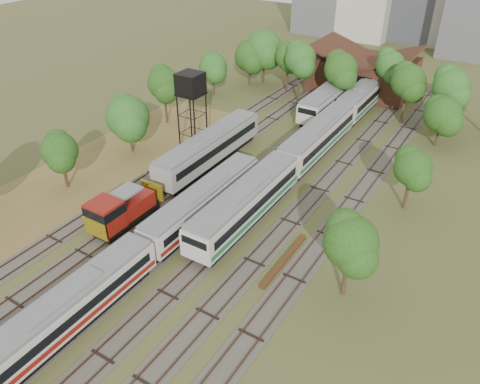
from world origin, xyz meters
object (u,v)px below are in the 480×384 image
Objects in this scene: railcar_red_set at (145,249)px; water_tower at (191,86)px; shunter_locomotive at (119,211)px; railcar_green_set at (318,138)px.

railcar_red_set is 23.65m from water_tower.
water_tower is (-3.91, 17.39, 6.73)m from shunter_locomotive.
railcar_red_set is 6.71m from shunter_locomotive.
railcar_green_set is (4.00, 27.92, 0.29)m from railcar_red_set.
railcar_red_set is at bearing -98.15° from railcar_green_set.
shunter_locomotive is at bearing -77.34° from water_tower.
shunter_locomotive is 0.80× the size of water_tower.
railcar_red_set is 0.66× the size of railcar_green_set.
shunter_locomotive is 19.05m from water_tower.
water_tower reaches higher than shunter_locomotive.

